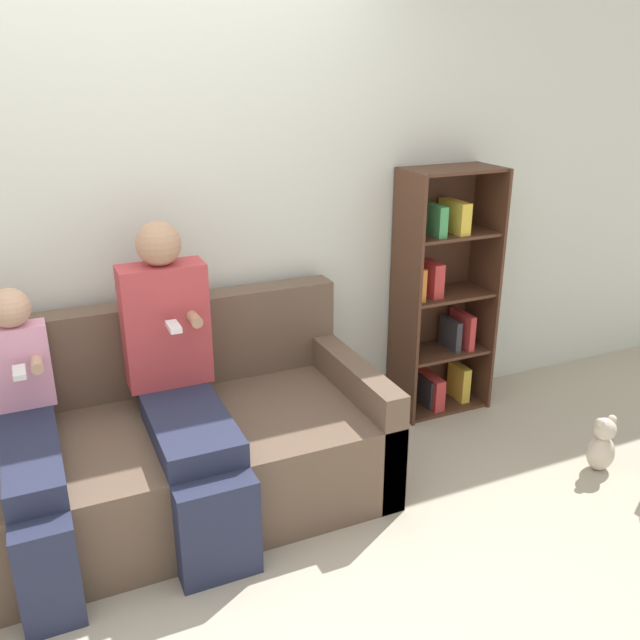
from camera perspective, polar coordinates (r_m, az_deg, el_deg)
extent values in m
plane|color=#B2A893|center=(2.98, -9.01, -20.60)|extent=(14.00, 14.00, 0.00)
cube|color=silver|center=(3.38, -15.25, 8.39)|extent=(10.00, 0.06, 2.55)
cube|color=brown|center=(3.19, -13.99, -12.99)|extent=(2.16, 0.80, 0.44)
cube|color=brown|center=(3.49, -15.81, -5.78)|extent=(2.16, 0.15, 0.89)
cube|color=brown|center=(3.42, 3.04, -8.29)|extent=(0.12, 0.80, 0.60)
cube|color=#232842|center=(2.85, -8.56, -17.16)|extent=(0.33, 0.12, 0.44)
cube|color=#232842|center=(2.99, -10.79, -9.01)|extent=(0.33, 0.60, 0.11)
cube|color=#B73D42|center=(3.19, -12.89, -0.40)|extent=(0.39, 0.17, 0.58)
sphere|color=tan|center=(3.08, -13.46, 6.26)|extent=(0.20, 0.20, 0.20)
cylinder|color=tan|center=(3.07, -10.51, 0.05)|extent=(0.05, 0.10, 0.05)
cube|color=white|center=(3.00, -12.23, -0.56)|extent=(0.05, 0.12, 0.02)
cube|color=#232842|center=(2.80, -21.88, -19.47)|extent=(0.22, 0.12, 0.44)
cube|color=#232842|center=(2.97, -23.07, -10.70)|extent=(0.22, 0.66, 0.11)
cube|color=#E599BC|center=(3.21, -23.97, -3.56)|extent=(0.26, 0.11, 0.37)
sphere|color=tan|center=(3.12, -24.68, 0.93)|extent=(0.17, 0.17, 0.17)
cylinder|color=tan|center=(3.10, -22.73, -3.50)|extent=(0.05, 0.10, 0.05)
cube|color=white|center=(3.05, -23.99, -4.05)|extent=(0.05, 0.12, 0.02)
cube|color=#4C2D1E|center=(3.82, 7.17, 1.65)|extent=(0.02, 0.32, 1.43)
cube|color=#4C2D1E|center=(4.11, 13.55, 2.62)|extent=(0.02, 0.32, 1.43)
cube|color=#4C2D1E|center=(4.07, 9.31, 2.77)|extent=(0.55, 0.02, 1.43)
cube|color=#4C2D1E|center=(4.23, 9.85, -6.95)|extent=(0.51, 0.28, 0.02)
cube|color=#4C2D1E|center=(4.08, 10.15, -2.55)|extent=(0.51, 0.28, 0.02)
cube|color=#4C2D1E|center=(3.96, 10.48, 2.15)|extent=(0.51, 0.28, 0.02)
cube|color=#4C2D1E|center=(3.86, 10.82, 7.13)|extent=(0.51, 0.28, 0.02)
cube|color=#4C2D1E|center=(3.79, 11.19, 12.32)|extent=(0.51, 0.28, 0.02)
cube|color=#C63838|center=(4.16, 9.27, -5.82)|extent=(0.07, 0.23, 0.19)
cube|color=#333338|center=(4.08, 10.91, -1.12)|extent=(0.04, 0.18, 0.18)
cube|color=#429956|center=(3.78, 9.46, 8.37)|extent=(0.05, 0.22, 0.17)
cube|color=#C63838|center=(4.11, 11.86, -0.75)|extent=(0.04, 0.22, 0.21)
cube|color=#333338|center=(4.15, 9.10, -5.94)|extent=(0.06, 0.16, 0.18)
cube|color=gold|center=(3.85, 11.24, 8.56)|extent=(0.07, 0.23, 0.18)
cube|color=gold|center=(4.26, 11.61, -5.11)|extent=(0.06, 0.17, 0.22)
cube|color=#C63838|center=(3.87, 9.36, 3.46)|extent=(0.07, 0.17, 0.20)
cube|color=orange|center=(3.81, 7.86, 3.18)|extent=(0.05, 0.20, 0.18)
ellipsoid|color=beige|center=(3.81, 22.56, -10.32)|extent=(0.15, 0.12, 0.19)
sphere|color=beige|center=(3.74, 22.86, -8.45)|extent=(0.11, 0.11, 0.11)
sphere|color=beige|center=(3.69, 22.52, -7.99)|extent=(0.05, 0.05, 0.05)
sphere|color=beige|center=(3.75, 23.39, -7.69)|extent=(0.05, 0.05, 0.05)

